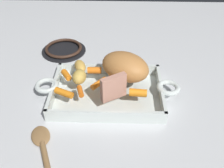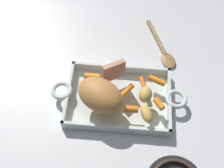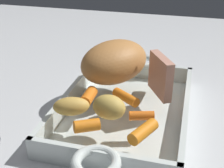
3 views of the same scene
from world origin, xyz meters
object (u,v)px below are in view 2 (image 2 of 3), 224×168
(roasting_dish, at_px, (118,98))
(pork_roast, at_px, (100,95))
(baby_carrot_southwest, at_px, (159,104))
(potato_golden_large, at_px, (145,95))
(baby_carrot_center_left, at_px, (157,81))
(roast_slice_thin, at_px, (114,71))
(potato_near_roast, at_px, (147,114))
(baby_carrot_northeast, at_px, (143,83))
(baby_carrot_short, at_px, (131,109))
(serving_spoon, at_px, (163,50))
(baby_carrot_southeast, at_px, (126,91))
(baby_carrot_center_right, at_px, (92,77))

(roasting_dish, relative_size, pork_roast, 2.91)
(baby_carrot_southwest, xyz_separation_m, potato_golden_large, (-0.05, 0.02, 0.01))
(baby_carrot_center_left, bearing_deg, roast_slice_thin, 177.47)
(potato_near_roast, bearing_deg, potato_golden_large, 94.99)
(roasting_dish, height_order, baby_carrot_northeast, baby_carrot_northeast)
(roasting_dish, relative_size, baby_carrot_southwest, 11.13)
(baby_carrot_center_left, relative_size, baby_carrot_short, 1.28)
(baby_carrot_southwest, relative_size, serving_spoon, 0.17)
(serving_spoon, bearing_deg, potato_near_roast, -33.06)
(roasting_dish, distance_m, roast_slice_thin, 0.10)
(pork_roast, bearing_deg, baby_carrot_northeast, 31.65)
(baby_carrot_northeast, xyz_separation_m, potato_near_roast, (0.01, -0.12, 0.01))
(baby_carrot_short, distance_m, serving_spoon, 0.32)
(pork_roast, relative_size, baby_carrot_short, 3.51)
(pork_roast, relative_size, baby_carrot_northeast, 3.76)
(roast_slice_thin, height_order, potato_golden_large, roast_slice_thin)
(baby_carrot_northeast, relative_size, potato_golden_large, 0.73)
(roast_slice_thin, height_order, baby_carrot_southeast, roast_slice_thin)
(potato_near_roast, height_order, serving_spoon, potato_near_roast)
(roast_slice_thin, height_order, serving_spoon, roast_slice_thin)
(pork_roast, xyz_separation_m, baby_carrot_center_left, (0.18, 0.09, -0.03))
(baby_carrot_center_left, distance_m, baby_carrot_short, 0.14)
(roast_slice_thin, bearing_deg, potato_golden_large, -33.57)
(pork_roast, bearing_deg, baby_carrot_short, -13.28)
(pork_roast, bearing_deg, potato_golden_large, 11.10)
(baby_carrot_southeast, bearing_deg, pork_roast, -151.93)
(serving_spoon, bearing_deg, baby_carrot_southwest, -26.33)
(pork_roast, distance_m, potato_near_roast, 0.16)
(pork_roast, bearing_deg, baby_carrot_southwest, 1.11)
(roast_slice_thin, distance_m, baby_carrot_center_left, 0.15)
(pork_roast, height_order, baby_carrot_southeast, pork_roast)
(roasting_dish, bearing_deg, baby_carrot_center_left, 24.08)
(baby_carrot_southwest, bearing_deg, pork_roast, -178.89)
(roasting_dish, xyz_separation_m, baby_carrot_southwest, (0.13, -0.03, 0.04))
(pork_roast, height_order, baby_carrot_center_right, pork_roast)
(roasting_dish, xyz_separation_m, baby_carrot_short, (0.04, -0.06, 0.04))
(potato_golden_large, bearing_deg, baby_carrot_southwest, -28.08)
(baby_carrot_southeast, bearing_deg, potato_near_roast, -50.34)
(roasting_dish, relative_size, baby_carrot_northeast, 10.93)
(potato_near_roast, bearing_deg, pork_roast, 165.52)
(pork_roast, relative_size, potato_near_roast, 2.49)
(roast_slice_thin, distance_m, serving_spoon, 0.25)
(roast_slice_thin, relative_size, baby_carrot_center_left, 1.36)
(roasting_dish, relative_size, roast_slice_thin, 5.88)
(baby_carrot_center_right, height_order, baby_carrot_center_left, baby_carrot_center_right)
(baby_carrot_southeast, xyz_separation_m, baby_carrot_center_left, (0.10, 0.05, 0.00))
(baby_carrot_southeast, xyz_separation_m, baby_carrot_short, (0.02, -0.07, 0.00))
(roasting_dish, distance_m, baby_carrot_center_left, 0.14)
(baby_carrot_southwest, bearing_deg, baby_carrot_center_right, 159.32)
(baby_carrot_center_right, xyz_separation_m, baby_carrot_short, (0.14, -0.11, -0.00))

